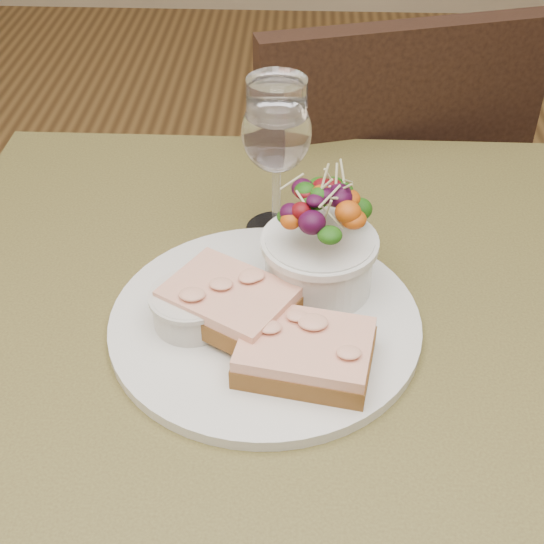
{
  "coord_description": "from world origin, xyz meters",
  "views": [
    {
      "loc": [
        0.01,
        -0.55,
        1.27
      ],
      "look_at": [
        -0.02,
        0.02,
        0.81
      ],
      "focal_mm": 50.0,
      "sensor_mm": 36.0,
      "label": 1
    }
  ],
  "objects_px": {
    "salad_bowl": "(320,240)",
    "wine_glass": "(277,137)",
    "sandwich_front": "(305,352)",
    "dinner_plate": "(265,322)",
    "sandwich_back": "(229,302)",
    "ramekin": "(191,306)",
    "chair_far": "(344,294)",
    "cafe_table": "(286,403)"
  },
  "relations": [
    {
      "from": "sandwich_front",
      "to": "salad_bowl",
      "type": "distance_m",
      "value": 0.12
    },
    {
      "from": "salad_bowl",
      "to": "wine_glass",
      "type": "bearing_deg",
      "value": 113.02
    },
    {
      "from": "wine_glass",
      "to": "salad_bowl",
      "type": "bearing_deg",
      "value": -66.98
    },
    {
      "from": "salad_bowl",
      "to": "wine_glass",
      "type": "xyz_separation_m",
      "value": [
        -0.05,
        0.11,
        0.05
      ]
    },
    {
      "from": "salad_bowl",
      "to": "sandwich_front",
      "type": "bearing_deg",
      "value": -95.92
    },
    {
      "from": "chair_far",
      "to": "dinner_plate",
      "type": "xyz_separation_m",
      "value": [
        -0.12,
        -0.59,
        0.46
      ]
    },
    {
      "from": "dinner_plate",
      "to": "wine_glass",
      "type": "height_order",
      "value": "wine_glass"
    },
    {
      "from": "ramekin",
      "to": "wine_glass",
      "type": "distance_m",
      "value": 0.21
    },
    {
      "from": "chair_far",
      "to": "salad_bowl",
      "type": "height_order",
      "value": "chair_far"
    },
    {
      "from": "wine_glass",
      "to": "chair_far",
      "type": "bearing_deg",
      "value": 74.47
    },
    {
      "from": "dinner_plate",
      "to": "salad_bowl",
      "type": "distance_m",
      "value": 0.1
    },
    {
      "from": "chair_far",
      "to": "wine_glass",
      "type": "relative_size",
      "value": 5.14
    },
    {
      "from": "chair_far",
      "to": "sandwich_back",
      "type": "height_order",
      "value": "chair_far"
    },
    {
      "from": "sandwich_back",
      "to": "ramekin",
      "type": "height_order",
      "value": "sandwich_back"
    },
    {
      "from": "ramekin",
      "to": "salad_bowl",
      "type": "xyz_separation_m",
      "value": [
        0.12,
        0.06,
        0.04
      ]
    },
    {
      "from": "dinner_plate",
      "to": "sandwich_front",
      "type": "relative_size",
      "value": 2.3
    },
    {
      "from": "salad_bowl",
      "to": "wine_glass",
      "type": "height_order",
      "value": "wine_glass"
    },
    {
      "from": "cafe_table",
      "to": "ramekin",
      "type": "distance_m",
      "value": 0.16
    },
    {
      "from": "sandwich_back",
      "to": "cafe_table",
      "type": "bearing_deg",
      "value": 27.19
    },
    {
      "from": "cafe_table",
      "to": "salad_bowl",
      "type": "xyz_separation_m",
      "value": [
        0.03,
        0.06,
        0.17
      ]
    },
    {
      "from": "salad_bowl",
      "to": "wine_glass",
      "type": "relative_size",
      "value": 0.73
    },
    {
      "from": "dinner_plate",
      "to": "ramekin",
      "type": "bearing_deg",
      "value": -173.37
    },
    {
      "from": "cafe_table",
      "to": "wine_glass",
      "type": "height_order",
      "value": "wine_glass"
    },
    {
      "from": "sandwich_back",
      "to": "dinner_plate",
      "type": "bearing_deg",
      "value": 40.14
    },
    {
      "from": "sandwich_front",
      "to": "ramekin",
      "type": "relative_size",
      "value": 1.79
    },
    {
      "from": "sandwich_front",
      "to": "salad_bowl",
      "type": "xyz_separation_m",
      "value": [
        0.01,
        0.12,
        0.04
      ]
    },
    {
      "from": "sandwich_front",
      "to": "wine_glass",
      "type": "xyz_separation_m",
      "value": [
        -0.04,
        0.23,
        0.09
      ]
    },
    {
      "from": "chair_far",
      "to": "sandwich_back",
      "type": "relative_size",
      "value": 6.15
    },
    {
      "from": "cafe_table",
      "to": "chair_far",
      "type": "distance_m",
      "value": 0.71
    },
    {
      "from": "ramekin",
      "to": "wine_glass",
      "type": "bearing_deg",
      "value": 66.52
    },
    {
      "from": "dinner_plate",
      "to": "salad_bowl",
      "type": "bearing_deg",
      "value": 45.29
    },
    {
      "from": "sandwich_front",
      "to": "cafe_table",
      "type": "bearing_deg",
      "value": 118.48
    },
    {
      "from": "sandwich_back",
      "to": "ramekin",
      "type": "distance_m",
      "value": 0.04
    },
    {
      "from": "sandwich_back",
      "to": "salad_bowl",
      "type": "distance_m",
      "value": 0.11
    },
    {
      "from": "cafe_table",
      "to": "dinner_plate",
      "type": "distance_m",
      "value": 0.11
    },
    {
      "from": "sandwich_back",
      "to": "wine_glass",
      "type": "xyz_separation_m",
      "value": [
        0.04,
        0.17,
        0.09
      ]
    },
    {
      "from": "sandwich_front",
      "to": "wine_glass",
      "type": "relative_size",
      "value": 0.77
    },
    {
      "from": "sandwich_front",
      "to": "sandwich_back",
      "type": "distance_m",
      "value": 0.09
    },
    {
      "from": "dinner_plate",
      "to": "sandwich_front",
      "type": "height_order",
      "value": "sandwich_front"
    },
    {
      "from": "cafe_table",
      "to": "salad_bowl",
      "type": "distance_m",
      "value": 0.19
    },
    {
      "from": "cafe_table",
      "to": "ramekin",
      "type": "xyz_separation_m",
      "value": [
        -0.09,
        0.0,
        0.13
      ]
    },
    {
      "from": "chair_far",
      "to": "dinner_plate",
      "type": "height_order",
      "value": "chair_far"
    }
  ]
}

